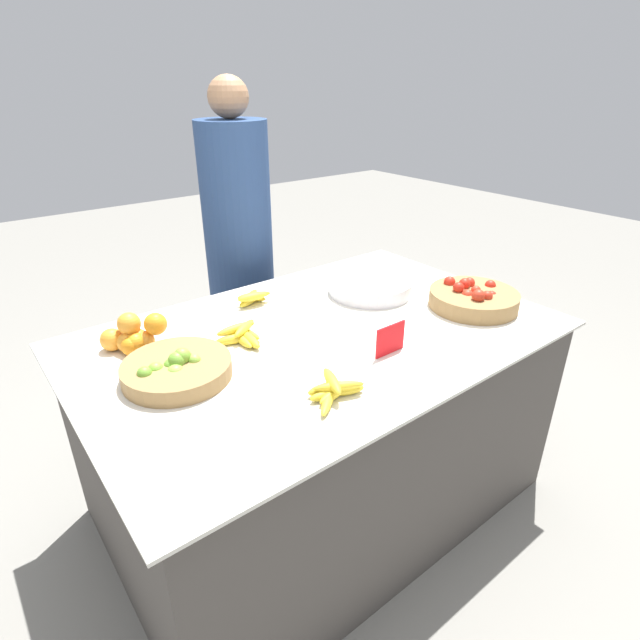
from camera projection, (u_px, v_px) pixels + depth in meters
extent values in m
plane|color=gray|center=(320.00, 495.00, 2.17)|extent=(12.00, 12.00, 0.00)
cube|color=#4C4742|center=(320.00, 422.00, 2.00)|extent=(1.64, 1.07, 0.79)
cube|color=silver|center=(320.00, 334.00, 1.82)|extent=(1.71, 1.11, 0.01)
cylinder|color=olive|center=(177.00, 370.00, 1.53)|extent=(0.34, 0.34, 0.05)
sphere|color=#89BC42|center=(194.00, 360.00, 1.54)|extent=(0.04, 0.04, 0.04)
sphere|color=#6BA333|center=(144.00, 374.00, 1.46)|extent=(0.04, 0.04, 0.04)
sphere|color=#89BC42|center=(175.00, 372.00, 1.50)|extent=(0.06, 0.06, 0.06)
sphere|color=#7AB238|center=(189.00, 366.00, 1.54)|extent=(0.05, 0.05, 0.05)
sphere|color=#6BA333|center=(172.00, 366.00, 1.52)|extent=(0.05, 0.05, 0.05)
sphere|color=#6BA333|center=(177.00, 361.00, 1.52)|extent=(0.06, 0.06, 0.06)
sphere|color=#7AB238|center=(156.00, 370.00, 1.50)|extent=(0.05, 0.05, 0.05)
sphere|color=#7AB238|center=(182.00, 356.00, 1.53)|extent=(0.05, 0.05, 0.05)
sphere|color=#6BA333|center=(183.00, 357.00, 1.54)|extent=(0.05, 0.05, 0.05)
cylinder|color=olive|center=(473.00, 299.00, 2.00)|extent=(0.35, 0.35, 0.07)
sphere|color=red|center=(469.00, 296.00, 2.00)|extent=(0.05, 0.05, 0.05)
sphere|color=red|center=(450.00, 293.00, 2.09)|extent=(0.04, 0.04, 0.04)
sphere|color=red|center=(476.00, 291.00, 1.99)|extent=(0.04, 0.04, 0.04)
sphere|color=red|center=(464.00, 295.00, 2.06)|extent=(0.04, 0.04, 0.04)
sphere|color=red|center=(458.00, 288.00, 1.99)|extent=(0.04, 0.04, 0.04)
sphere|color=red|center=(467.00, 296.00, 1.97)|extent=(0.05, 0.05, 0.05)
sphere|color=red|center=(469.00, 283.00, 2.05)|extent=(0.05, 0.05, 0.05)
sphere|color=red|center=(491.00, 296.00, 1.98)|extent=(0.04, 0.04, 0.04)
sphere|color=red|center=(490.00, 285.00, 2.05)|extent=(0.04, 0.04, 0.04)
sphere|color=red|center=(466.00, 292.00, 2.09)|extent=(0.04, 0.04, 0.04)
sphere|color=red|center=(460.00, 294.00, 2.04)|extent=(0.04, 0.04, 0.04)
sphere|color=red|center=(450.00, 282.00, 2.06)|extent=(0.05, 0.05, 0.05)
sphere|color=red|center=(475.00, 302.00, 2.00)|extent=(0.04, 0.04, 0.04)
sphere|color=red|center=(464.00, 285.00, 2.09)|extent=(0.04, 0.04, 0.04)
sphere|color=red|center=(487.00, 296.00, 1.93)|extent=(0.04, 0.04, 0.04)
sphere|color=red|center=(468.00, 289.00, 2.08)|extent=(0.05, 0.05, 0.05)
sphere|color=red|center=(478.00, 296.00, 1.91)|extent=(0.05, 0.05, 0.05)
sphere|color=red|center=(464.00, 284.00, 2.03)|extent=(0.05, 0.05, 0.05)
sphere|color=orange|center=(131.00, 346.00, 1.66)|extent=(0.06, 0.06, 0.06)
sphere|color=orange|center=(112.00, 340.00, 1.68)|extent=(0.08, 0.08, 0.08)
sphere|color=orange|center=(128.00, 342.00, 1.67)|extent=(0.07, 0.07, 0.07)
sphere|color=orange|center=(138.00, 339.00, 1.69)|extent=(0.07, 0.07, 0.07)
sphere|color=orange|center=(136.00, 343.00, 1.67)|extent=(0.07, 0.07, 0.07)
sphere|color=orange|center=(145.00, 341.00, 1.69)|extent=(0.07, 0.07, 0.07)
sphere|color=orange|center=(156.00, 324.00, 1.67)|extent=(0.08, 0.08, 0.08)
sphere|color=orange|center=(129.00, 324.00, 1.67)|extent=(0.08, 0.08, 0.08)
cylinder|color=silver|center=(370.00, 286.00, 2.14)|extent=(0.35, 0.35, 0.06)
cube|color=red|center=(390.00, 339.00, 1.66)|extent=(0.13, 0.01, 0.11)
ellipsoid|color=yellow|center=(346.00, 390.00, 1.46)|extent=(0.11, 0.07, 0.03)
ellipsoid|color=yellow|center=(328.00, 400.00, 1.41)|extent=(0.14, 0.12, 0.03)
ellipsoid|color=yellow|center=(331.00, 393.00, 1.44)|extent=(0.14, 0.05, 0.03)
ellipsoid|color=yellow|center=(327.00, 388.00, 1.46)|extent=(0.13, 0.06, 0.04)
ellipsoid|color=yellow|center=(334.00, 393.00, 1.44)|extent=(0.13, 0.06, 0.03)
ellipsoid|color=yellow|center=(332.00, 381.00, 1.45)|extent=(0.08, 0.14, 0.03)
ellipsoid|color=yellow|center=(339.00, 386.00, 1.44)|extent=(0.15, 0.09, 0.03)
ellipsoid|color=yellow|center=(244.00, 338.00, 1.75)|extent=(0.07, 0.14, 0.03)
ellipsoid|color=yellow|center=(249.00, 339.00, 1.73)|extent=(0.05, 0.15, 0.04)
ellipsoid|color=yellow|center=(234.00, 339.00, 1.73)|extent=(0.14, 0.07, 0.03)
ellipsoid|color=yellow|center=(241.00, 339.00, 1.74)|extent=(0.03, 0.14, 0.03)
ellipsoid|color=yellow|center=(247.00, 332.00, 1.79)|extent=(0.05, 0.14, 0.03)
ellipsoid|color=yellow|center=(236.00, 329.00, 1.75)|extent=(0.15, 0.03, 0.03)
ellipsoid|color=yellow|center=(244.00, 328.00, 1.76)|extent=(0.13, 0.10, 0.03)
ellipsoid|color=yellow|center=(250.00, 300.00, 2.04)|extent=(0.14, 0.09, 0.03)
ellipsoid|color=yellow|center=(250.00, 297.00, 2.07)|extent=(0.14, 0.12, 0.03)
ellipsoid|color=yellow|center=(252.00, 298.00, 2.06)|extent=(0.10, 0.11, 0.03)
ellipsoid|color=yellow|center=(252.00, 297.00, 2.00)|extent=(0.13, 0.05, 0.03)
ellipsoid|color=yellow|center=(254.00, 295.00, 2.03)|extent=(0.14, 0.06, 0.03)
cylinder|color=navy|center=(241.00, 271.00, 2.58)|extent=(0.34, 0.34, 1.46)
sphere|color=#A87A56|center=(228.00, 97.00, 2.22)|extent=(0.19, 0.19, 0.19)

